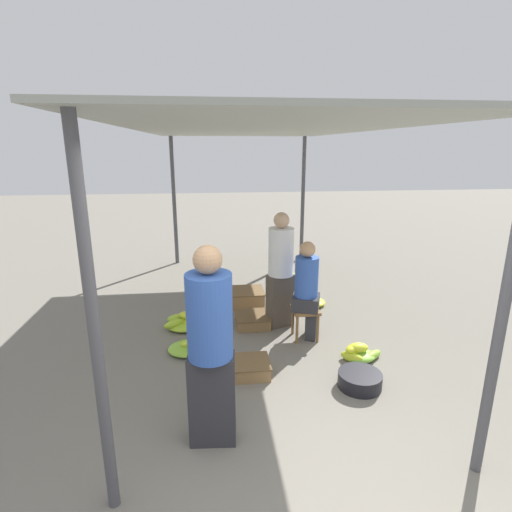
# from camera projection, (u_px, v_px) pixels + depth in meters

# --- Properties ---
(canopy_post_front_left) EXTENTS (0.08, 0.08, 2.67)m
(canopy_post_front_left) POSITION_uv_depth(u_px,v_px,m) (95.00, 334.00, 2.49)
(canopy_post_front_left) COLOR #4C4C51
(canopy_post_front_left) RESTS_ON ground
(canopy_post_front_right) EXTENTS (0.08, 0.08, 2.67)m
(canopy_post_front_right) POSITION_uv_depth(u_px,v_px,m) (503.00, 313.00, 2.80)
(canopy_post_front_right) COLOR #4C4C51
(canopy_post_front_right) RESTS_ON ground
(canopy_post_back_left) EXTENTS (0.08, 0.08, 2.67)m
(canopy_post_back_left) POSITION_uv_depth(u_px,v_px,m) (174.00, 202.00, 8.40)
(canopy_post_back_left) COLOR #4C4C51
(canopy_post_back_left) RESTS_ON ground
(canopy_post_back_right) EXTENTS (0.08, 0.08, 2.67)m
(canopy_post_back_right) POSITION_uv_depth(u_px,v_px,m) (303.00, 200.00, 8.70)
(canopy_post_back_right) COLOR #4C4C51
(canopy_post_back_right) RESTS_ON ground
(canopy_tarp) EXTENTS (3.17, 6.56, 0.04)m
(canopy_tarp) POSITION_uv_depth(u_px,v_px,m) (257.00, 129.00, 5.24)
(canopy_tarp) COLOR #9EA399
(canopy_tarp) RESTS_ON canopy_post_front_left
(vendor_foreground) EXTENTS (0.40, 0.40, 1.75)m
(vendor_foreground) POSITION_uv_depth(u_px,v_px,m) (210.00, 345.00, 3.23)
(vendor_foreground) COLOR #2D2D33
(vendor_foreground) RESTS_ON ground
(stool) EXTENTS (0.34, 0.34, 0.42)m
(stool) POSITION_uv_depth(u_px,v_px,m) (305.00, 314.00, 5.23)
(stool) COLOR brown
(stool) RESTS_ON ground
(vendor_seated) EXTENTS (0.43, 0.43, 1.32)m
(vendor_seated) POSITION_uv_depth(u_px,v_px,m) (307.00, 289.00, 5.14)
(vendor_seated) COLOR #2D2D33
(vendor_seated) RESTS_ON ground
(basin_black) EXTENTS (0.46, 0.46, 0.16)m
(basin_black) POSITION_uv_depth(u_px,v_px,m) (360.00, 380.00, 4.22)
(basin_black) COLOR black
(basin_black) RESTS_ON ground
(banana_pile_left_0) EXTENTS (0.59, 0.55, 0.23)m
(banana_pile_left_0) POSITION_uv_depth(u_px,v_px,m) (187.00, 323.00, 5.58)
(banana_pile_left_0) COLOR #7DB636
(banana_pile_left_0) RESTS_ON ground
(banana_pile_left_1) EXTENTS (0.62, 0.50, 0.17)m
(banana_pile_left_1) POSITION_uv_depth(u_px,v_px,m) (192.00, 348.00, 4.92)
(banana_pile_left_1) COLOR #C8D428
(banana_pile_left_1) RESTS_ON ground
(banana_pile_right_0) EXTENTS (0.56, 0.42, 0.20)m
(banana_pile_right_0) POSITION_uv_depth(u_px,v_px,m) (359.00, 353.00, 4.78)
(banana_pile_right_0) COLOR #CAD528
(banana_pile_right_0) RESTS_ON ground
(banana_pile_right_1) EXTENTS (0.49, 0.55, 0.20)m
(banana_pile_right_1) POSITION_uv_depth(u_px,v_px,m) (310.00, 301.00, 6.41)
(banana_pile_right_1) COLOR yellow
(banana_pile_right_1) RESTS_ON ground
(banana_pile_right_2) EXTENTS (0.43, 0.46, 0.21)m
(banana_pile_right_2) POSITION_uv_depth(u_px,v_px,m) (289.00, 278.00, 7.43)
(banana_pile_right_2) COLOR #86BA34
(banana_pile_right_2) RESTS_ON ground
(crate_near) EXTENTS (0.49, 0.49, 0.16)m
(crate_near) POSITION_uv_depth(u_px,v_px,m) (253.00, 320.00, 5.67)
(crate_near) COLOR brown
(crate_near) RESTS_ON ground
(crate_mid) EXTENTS (0.42, 0.42, 0.16)m
(crate_mid) POSITION_uv_depth(u_px,v_px,m) (251.00, 367.00, 4.46)
(crate_mid) COLOR olive
(crate_mid) RESTS_ON ground
(crate_far) EXTENTS (0.53, 0.53, 0.24)m
(crate_far) POSITION_uv_depth(u_px,v_px,m) (247.00, 297.00, 6.42)
(crate_far) COLOR olive
(crate_far) RESTS_ON ground
(shopper_walking_mid) EXTENTS (0.44, 0.44, 1.62)m
(shopper_walking_mid) POSITION_uv_depth(u_px,v_px,m) (281.00, 269.00, 5.48)
(shopper_walking_mid) COLOR #4C4238
(shopper_walking_mid) RESTS_ON ground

